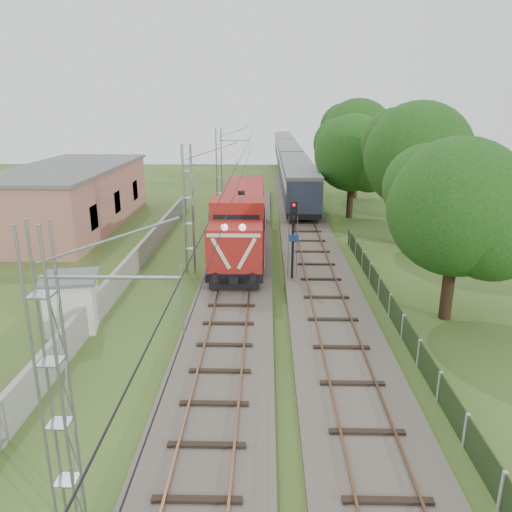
{
  "coord_description": "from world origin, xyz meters",
  "views": [
    {
      "loc": [
        1.79,
        -17.79,
        10.31
      ],
      "look_at": [
        1.2,
        8.55,
        2.2
      ],
      "focal_mm": 35.0,
      "sensor_mm": 36.0,
      "label": 1
    }
  ],
  "objects_px": {
    "coach_rake": "(288,156)",
    "signal_post": "(293,227)",
    "relay_hut": "(72,302)",
    "locomotive": "(242,219)"
  },
  "relations": [
    {
      "from": "signal_post",
      "to": "coach_rake",
      "type": "bearing_deg",
      "value": 88.04
    },
    {
      "from": "coach_rake",
      "to": "signal_post",
      "type": "xyz_separation_m",
      "value": [
        -1.68,
        -49.13,
        0.86
      ]
    },
    {
      "from": "signal_post",
      "to": "relay_hut",
      "type": "distance_m",
      "value": 12.65
    },
    {
      "from": "locomotive",
      "to": "relay_hut",
      "type": "distance_m",
      "value": 15.16
    },
    {
      "from": "coach_rake",
      "to": "signal_post",
      "type": "bearing_deg",
      "value": -91.96
    },
    {
      "from": "coach_rake",
      "to": "relay_hut",
      "type": "bearing_deg",
      "value": -102.6
    },
    {
      "from": "coach_rake",
      "to": "relay_hut",
      "type": "distance_m",
      "value": 56.88
    },
    {
      "from": "locomotive",
      "to": "signal_post",
      "type": "bearing_deg",
      "value": -64.08
    },
    {
      "from": "signal_post",
      "to": "relay_hut",
      "type": "xyz_separation_m",
      "value": [
        -10.72,
        -6.37,
        -2.14
      ]
    },
    {
      "from": "coach_rake",
      "to": "signal_post",
      "type": "height_order",
      "value": "signal_post"
    }
  ]
}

